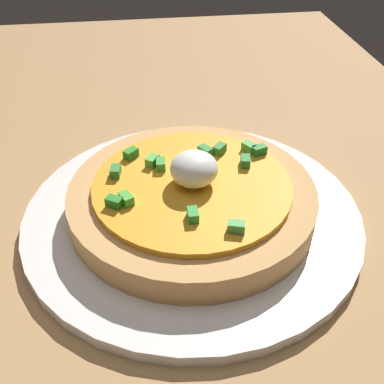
{
  "coord_description": "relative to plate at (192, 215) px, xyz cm",
  "views": [
    {
      "loc": [
        -33.64,
        -4.82,
        29.74
      ],
      "look_at": [
        -2.04,
        -9.23,
        5.13
      ],
      "focal_mm": 44.08,
      "sensor_mm": 36.0,
      "label": 1
    }
  ],
  "objects": [
    {
      "name": "dining_table",
      "position": [
        2.04,
        9.23,
        -1.57
      ],
      "size": [
        109.64,
        83.97,
        2.07
      ],
      "primitive_type": "cube",
      "color": "#AA7F4F",
      "rests_on": "ground"
    },
    {
      "name": "plate",
      "position": [
        0.0,
        0.0,
        0.0
      ],
      "size": [
        29.44,
        29.44,
        1.07
      ],
      "primitive_type": "cylinder",
      "color": "white",
      "rests_on": "dining_table"
    },
    {
      "name": "pizza",
      "position": [
        0.01,
        -0.0,
        2.05
      ],
      "size": [
        21.26,
        21.26,
        5.81
      ],
      "color": "tan",
      "rests_on": "plate"
    }
  ]
}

